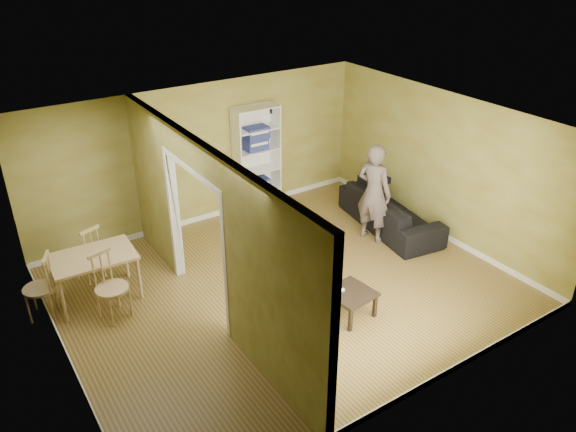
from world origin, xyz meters
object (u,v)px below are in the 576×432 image
object	(u,v)px
chair_near	(112,287)
chair_far	(87,252)
sofa	(391,206)
chair_left	(39,287)
coffee_table	(351,295)
bookshelf	(255,159)
dining_table	(93,260)
person	(374,185)

from	to	relation	value
chair_near	chair_far	size ratio (longest dim) A/B	1.07
sofa	chair_far	world-z (taller)	chair_far
chair_far	chair_left	bearing A→B (deg)	15.52
sofa	coffee_table	bearing A→B (deg)	134.94
bookshelf	coffee_table	xyz separation A→B (m)	(-0.64, -3.72, -0.70)
chair_left	chair_near	world-z (taller)	chair_near
sofa	dining_table	bearing A→B (deg)	90.73
dining_table	chair_left	distance (m)	0.80
chair_near	chair_left	bearing A→B (deg)	129.92
chair_far	dining_table	bearing A→B (deg)	64.15
dining_table	chair_far	distance (m)	0.64
coffee_table	chair_far	size ratio (longest dim) A/B	0.63
dining_table	chair_far	size ratio (longest dim) A/B	1.24
chair_left	dining_table	bearing A→B (deg)	113.64
chair_far	person	bearing A→B (deg)	141.81
chair_near	person	bearing A→B (deg)	-19.07
coffee_table	bookshelf	bearing A→B (deg)	80.32
person	chair_near	distance (m)	4.60
chair_left	chair_far	world-z (taller)	chair_left
sofa	chair_near	size ratio (longest dim) A/B	2.25
chair_left	chair_far	xyz separation A→B (m)	(0.85, 0.61, -0.02)
bookshelf	chair_far	xyz separation A→B (m)	(-3.47, -0.70, -0.56)
person	coffee_table	bearing A→B (deg)	114.79
person	bookshelf	world-z (taller)	person
person	chair_far	world-z (taller)	person
chair_left	chair_near	xyz separation A→B (m)	(0.85, -0.58, 0.01)
sofa	coffee_table	world-z (taller)	sofa
sofa	chair_far	distance (m)	5.30
person	chair_far	bearing A→B (deg)	55.19
sofa	bookshelf	bearing A→B (deg)	47.98
sofa	chair_left	size ratio (longest dim) A/B	2.32
person	coffee_table	distance (m)	2.43
sofa	chair_near	world-z (taller)	chair_near
bookshelf	dining_table	size ratio (longest dim) A/B	1.75
sofa	chair_left	bearing A→B (deg)	91.79
chair_near	chair_far	xyz separation A→B (m)	(-0.01, 1.20, -0.03)
sofa	bookshelf	distance (m)	2.70
sofa	person	bearing A→B (deg)	112.13
chair_near	chair_far	bearing A→B (deg)	74.63
coffee_table	chair_left	world-z (taller)	chair_left
chair_far	bookshelf	bearing A→B (deg)	171.07
dining_table	chair_left	xyz separation A→B (m)	(-0.79, -0.00, -0.17)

